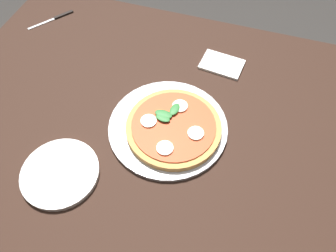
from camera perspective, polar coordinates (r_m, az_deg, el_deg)
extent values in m
plane|color=#2D2B28|center=(1.58, -3.13, -14.29)|extent=(6.00, 6.00, 0.00)
cube|color=black|center=(0.93, -5.15, 1.53)|extent=(1.19, 0.95, 0.04)
cube|color=black|center=(1.62, -16.43, 8.94)|extent=(0.07, 0.07, 0.71)
cube|color=black|center=(1.45, 21.32, -0.41)|extent=(0.07, 0.07, 0.71)
cylinder|color=silver|center=(0.87, 0.00, -0.15)|extent=(0.33, 0.33, 0.01)
cylinder|color=tan|center=(0.85, 1.00, -0.27)|extent=(0.26, 0.26, 0.02)
cylinder|color=#CC4723|center=(0.85, 1.02, 0.15)|extent=(0.23, 0.23, 0.00)
cylinder|color=#F4EACC|center=(0.83, 4.97, -1.28)|extent=(0.04, 0.04, 0.00)
cylinder|color=#F4EACC|center=(0.88, 2.16, 3.60)|extent=(0.04, 0.04, 0.00)
cylinder|color=#F4EACC|center=(0.85, -3.49, 0.90)|extent=(0.04, 0.04, 0.00)
cylinder|color=#F4EACC|center=(0.80, -0.56, -3.95)|extent=(0.04, 0.04, 0.00)
ellipsoid|color=#286B2D|center=(0.87, 1.19, 3.03)|extent=(0.03, 0.05, 0.00)
ellipsoid|color=#286B2D|center=(0.86, -0.82, 2.16)|extent=(0.05, 0.03, 0.00)
ellipsoid|color=#286B2D|center=(0.85, -0.94, 1.47)|extent=(0.04, 0.03, 0.00)
cylinder|color=white|center=(0.85, -18.70, -7.96)|extent=(0.19, 0.19, 0.01)
cube|color=white|center=(1.05, 9.59, 10.81)|extent=(0.14, 0.10, 0.01)
cube|color=black|center=(1.28, -18.14, 18.39)|extent=(0.05, 0.07, 0.01)
cube|color=silver|center=(1.27, -21.68, 16.59)|extent=(0.07, 0.09, 0.00)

